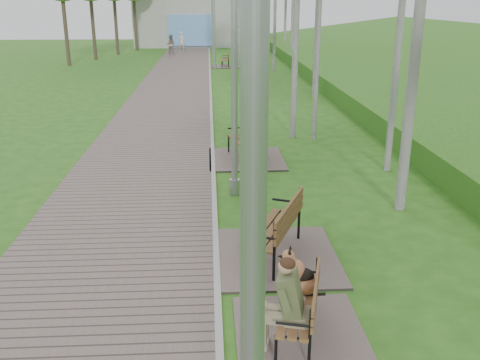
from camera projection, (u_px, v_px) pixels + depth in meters
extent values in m
cube|color=#685954|center=(166.00, 107.00, 20.94)|extent=(3.50, 67.00, 0.04)
cube|color=#999993|center=(211.00, 106.00, 21.04)|extent=(0.10, 67.00, 0.05)
cube|color=#9E9E99|center=(192.00, 23.00, 48.22)|extent=(10.00, 5.00, 4.00)
cube|color=#6295DA|center=(191.00, 30.00, 45.92)|extent=(4.00, 0.20, 2.60)
cube|color=#685954|center=(300.00, 334.00, 6.72)|extent=(1.63, 1.81, 0.04)
cube|color=brown|center=(297.00, 308.00, 6.60)|extent=(0.73, 1.41, 0.04)
cube|color=brown|center=(316.00, 292.00, 6.48)|extent=(0.37, 1.32, 0.30)
cube|color=#685954|center=(275.00, 256.00, 8.76)|extent=(2.01, 2.24, 0.04)
cube|color=brown|center=(273.00, 229.00, 8.60)|extent=(1.11, 1.74, 0.04)
cube|color=brown|center=(290.00, 214.00, 8.42)|extent=(0.69, 1.56, 0.37)
cube|color=#685954|center=(246.00, 159.00, 14.11)|extent=(1.95, 2.16, 0.04)
cube|color=brown|center=(244.00, 142.00, 13.95)|extent=(0.86, 1.69, 0.04)
cube|color=brown|center=(254.00, 130.00, 13.93)|extent=(0.43, 1.59, 0.36)
cube|color=#685954|center=(226.00, 66.00, 33.62)|extent=(1.74, 1.93, 0.04)
cube|color=brown|center=(225.00, 60.00, 33.49)|extent=(0.51, 1.47, 0.04)
cube|color=brown|center=(229.00, 56.00, 33.41)|extent=(0.12, 1.45, 0.32)
cylinder|color=gray|center=(235.00, 187.00, 11.56)|extent=(0.23, 0.23, 0.34)
cylinder|color=gray|center=(234.00, 60.00, 10.70)|extent=(0.14, 0.14, 5.73)
cylinder|color=gray|center=(215.00, 67.00, 32.42)|extent=(0.21, 0.21, 0.32)
cylinder|color=gray|center=(214.00, 24.00, 31.62)|extent=(0.13, 0.13, 5.31)
cylinder|color=gray|center=(213.00, 51.00, 42.20)|extent=(0.20, 0.20, 0.30)
cylinder|color=gray|center=(212.00, 21.00, 41.46)|extent=(0.12, 0.12, 4.94)
imported|color=silver|center=(182.00, 42.00, 43.18)|extent=(0.65, 0.51, 1.59)
imported|color=gray|center=(171.00, 45.00, 40.83)|extent=(0.85, 0.73, 1.51)
cylinder|color=silver|center=(297.00, 2.00, 15.16)|extent=(0.19, 0.19, 7.90)
cylinder|color=silver|center=(320.00, 2.00, 14.91)|extent=(0.16, 0.16, 7.88)
cylinder|color=silver|center=(275.00, 2.00, 30.39)|extent=(0.16, 0.16, 7.80)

